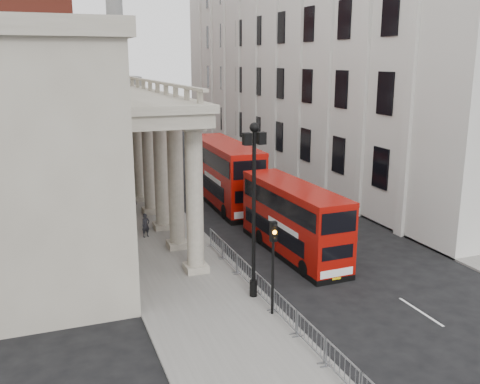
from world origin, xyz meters
The scene contains 19 objects.
ground centered at (0.00, 0.00, 0.00)m, with size 260.00×260.00×0.00m, color black.
sidewalk_west centered at (-3.00, 30.00, 0.06)m, with size 6.00×140.00×0.12m, color slate.
sidewalk_east centered at (13.50, 30.00, 0.06)m, with size 3.00×140.00×0.12m, color slate.
kerb centered at (-0.05, 30.00, 0.07)m, with size 0.20×140.00×0.14m, color slate.
portico_building centered at (-10.50, 18.00, 6.00)m, with size 9.00×28.00×12.00m, color gray.
brick_building centered at (-10.50, 48.00, 11.00)m, with size 9.00×32.00×22.00m, color maroon.
west_building_far centered at (-10.50, 80.00, 10.00)m, with size 9.00×30.00×20.00m, color gray.
east_building centered at (16.00, 32.00, 12.50)m, with size 8.00×55.00×25.00m, color beige.
monument_column centered at (6.00, 92.00, 15.98)m, with size 8.00×8.00×54.20m.
lamp_post_south centered at (-0.60, 4.00, 4.91)m, with size 1.05×0.44×8.32m.
lamp_post_mid centered at (-0.60, 20.00, 4.91)m, with size 1.05×0.44×8.32m.
lamp_post_north centered at (-0.60, 36.00, 4.91)m, with size 1.05×0.44×8.32m.
traffic_light centered at (-0.50, 1.98, 3.11)m, with size 0.28×0.33×4.30m.
crowd_barriers centered at (-0.35, 2.23, 0.67)m, with size 0.50×18.75×1.10m.
bus_near centered at (3.88, 8.88, 2.17)m, with size 2.60×9.70×4.16m.
bus_far centered at (3.83, 20.86, 2.57)m, with size 3.08×11.46×4.92m.
pedestrian_a centered at (-3.71, 14.60, 0.89)m, with size 0.56×0.37×1.54m, color black.
pedestrian_b centered at (-5.02, 17.35, 0.99)m, with size 0.84×0.66×1.74m, color black.
pedestrian_c centered at (-3.57, 20.99, 0.92)m, with size 0.78×0.51×1.60m, color black.
Camera 1 is at (-9.56, -17.94, 11.12)m, focal length 40.00 mm.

